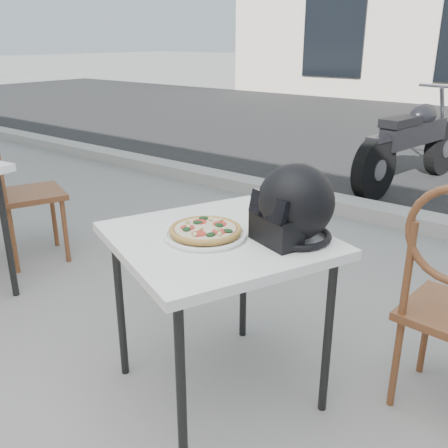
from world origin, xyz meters
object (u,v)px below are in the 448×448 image
Objects in this scene: helmet at (294,207)px; cafe_table_main at (218,251)px; motorcycle at (413,144)px; plate at (205,235)px; pizza at (205,229)px; cafe_chair_side at (15,176)px.

cafe_table_main is at bearing -129.61° from helmet.
cafe_table_main is 3.70m from motorcycle.
pizza is at bearing 62.89° from plate.
motorcycle reaches higher than pizza.
cafe_table_main is at bearing -166.00° from cafe_chair_side.
plate reaches higher than cafe_table_main.
plate is 0.37× the size of cafe_chair_side.
cafe_chair_side is at bearing -162.68° from helmet.
helmet is at bearing -161.31° from cafe_chair_side.
cafe_table_main is 0.34m from helmet.
pizza is 0.16× the size of motorcycle.
pizza is at bearing -121.07° from cafe_table_main.
motorcycle is (-0.46, 3.66, -0.23)m from cafe_table_main.
pizza is at bearing -125.44° from helmet.
pizza is at bearing -74.47° from motorcycle.
helmet is (0.27, 0.19, 0.12)m from plate.
cafe_chair_side is (-1.84, 0.27, -0.14)m from plate.
motorcycle is at bearing -91.19° from cafe_chair_side.
pizza is (-0.03, -0.04, 0.10)m from cafe_table_main.
helmet is 0.34× the size of cafe_chair_side.
motorcycle is at bearing 96.64° from plate.
helmet is 0.19× the size of motorcycle.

